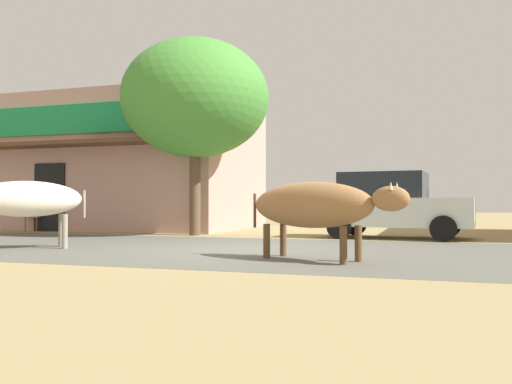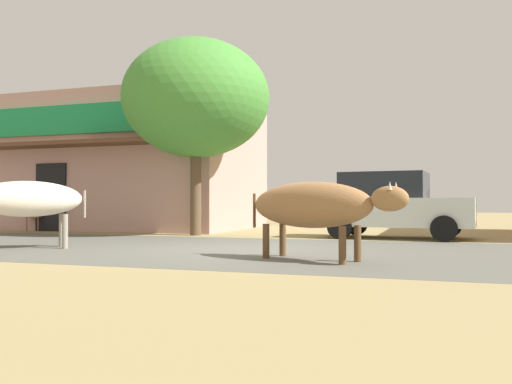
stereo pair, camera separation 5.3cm
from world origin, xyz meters
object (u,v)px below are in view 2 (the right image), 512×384
(cafe_chair_near_tree, at_px, (34,215))
(parked_hatchback_car, at_px, (392,204))
(cow_near_brown, at_px, (24,200))
(roadside_tree, at_px, (196,99))
(cow_far_dark, at_px, (314,205))

(cafe_chair_near_tree, bearing_deg, parked_hatchback_car, 0.87)
(cow_near_brown, relative_size, cafe_chair_near_tree, 2.34)
(roadside_tree, relative_size, cow_near_brown, 2.47)
(roadside_tree, height_order, cafe_chair_near_tree, roadside_tree)
(parked_hatchback_car, xyz_separation_m, cow_near_brown, (-6.50, -5.43, 0.11))
(cow_near_brown, bearing_deg, roadside_tree, 74.80)
(parked_hatchback_car, bearing_deg, cow_near_brown, -140.12)
(cow_far_dark, height_order, cafe_chair_near_tree, cow_far_dark)
(cow_near_brown, bearing_deg, parked_hatchback_car, 39.88)
(roadside_tree, relative_size, cow_far_dark, 2.00)
(cow_far_dark, bearing_deg, cow_near_brown, 177.92)
(cow_near_brown, relative_size, cow_far_dark, 0.81)
(cafe_chair_near_tree, bearing_deg, cow_near_brown, -50.74)
(roadside_tree, relative_size, parked_hatchback_car, 1.39)
(roadside_tree, xyz_separation_m, cow_far_dark, (4.36, -5.15, -2.87))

